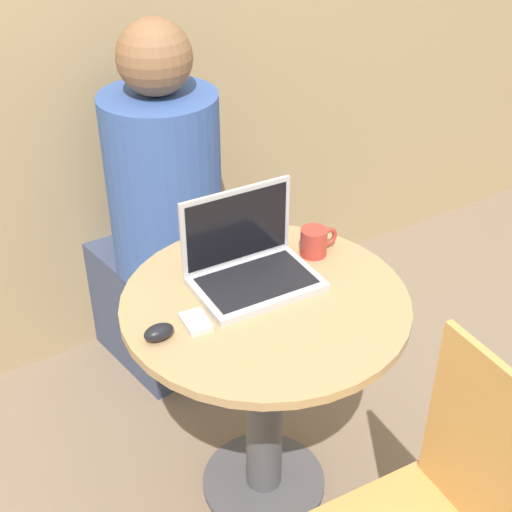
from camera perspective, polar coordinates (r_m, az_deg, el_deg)
ground_plane at (r=2.31m, az=0.62°, el=-17.70°), size 12.00×12.00×0.00m
round_table at (r=1.94m, az=0.71°, el=-8.20°), size 0.74×0.74×0.71m
laptop at (r=1.85m, az=-0.53°, el=-0.61°), size 0.33×0.23×0.24m
cell_phone at (r=1.73m, az=-4.84°, el=-5.27°), size 0.07×0.09×0.02m
computer_mouse at (r=1.69m, az=-7.82°, el=-6.02°), size 0.07×0.05×0.04m
coffee_cup at (r=1.97m, az=4.74°, el=1.16°), size 0.12×0.07×0.08m
person_seated at (r=2.45m, az=-7.77°, el=1.73°), size 0.41×0.59×1.26m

